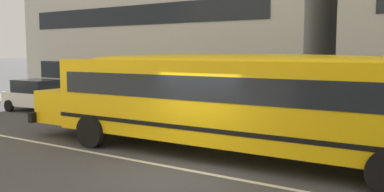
{
  "coord_description": "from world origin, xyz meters",
  "views": [
    {
      "loc": [
        5.86,
        -8.74,
        3.04
      ],
      "look_at": [
        -0.44,
        0.93,
        1.83
      ],
      "focal_mm": 38.81,
      "sensor_mm": 36.0,
      "label": 1
    }
  ],
  "objects": [
    {
      "name": "ground_plane",
      "position": [
        0.0,
        0.0,
        0.0
      ],
      "size": [
        400.0,
        400.0,
        0.0
      ],
      "primitive_type": "plane",
      "color": "#424244"
    },
    {
      "name": "sidewalk_far",
      "position": [
        0.0,
        7.74,
        0.01
      ],
      "size": [
        120.0,
        3.0,
        0.01
      ],
      "primitive_type": "cube",
      "color": "gray",
      "rests_on": "ground_plane"
    },
    {
      "name": "lane_centreline",
      "position": [
        0.0,
        0.0,
        0.0
      ],
      "size": [
        110.0,
        0.16,
        0.01
      ],
      "primitive_type": "cube",
      "color": "silver",
      "rests_on": "ground_plane"
    },
    {
      "name": "school_bus",
      "position": [
        0.08,
        1.85,
        1.79
      ],
      "size": [
        13.52,
        3.21,
        3.01
      ],
      "rotation": [
        0.0,
        0.0,
        3.16
      ],
      "color": "yellow",
      "rests_on": "ground_plane"
    },
    {
      "name": "parked_car_white_beside_sign",
      "position": [
        -12.46,
        4.79,
        0.84
      ],
      "size": [
        3.96,
        2.0,
        1.64
      ],
      "rotation": [
        0.0,
        0.0,
        0.04
      ],
      "color": "silver",
      "rests_on": "ground_plane"
    }
  ]
}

